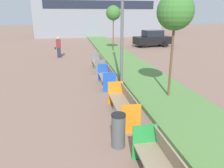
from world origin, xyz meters
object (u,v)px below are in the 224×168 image
at_px(bench_grey_frame, 99,64).
at_px(parked_car_distant, 152,39).
at_px(litter_bin, 118,130).
at_px(bench_blue_frame, 107,79).
at_px(sapling_tree_near, 175,12).
at_px(pedestrian_walking, 59,47).
at_px(sapling_tree_far, 113,13).
at_px(bench_orange_frame, 123,106).

relative_size(bench_grey_frame, parked_car_distant, 0.56).
bearing_deg(litter_bin, bench_blue_frame, 84.11).
relative_size(bench_blue_frame, litter_bin, 2.03).
xyz_separation_m(litter_bin, sapling_tree_near, (2.87, 3.10, 3.11)).
bearing_deg(pedestrian_walking, parked_car_distant, 26.58).
bearing_deg(litter_bin, pedestrian_walking, 99.06).
bearing_deg(bench_grey_frame, sapling_tree_far, 71.71).
bearing_deg(litter_bin, bench_grey_frame, 86.35).
distance_m(bench_blue_frame, bench_grey_frame, 3.47).
bearing_deg(sapling_tree_far, sapling_tree_near, -90.00).
bearing_deg(bench_orange_frame, litter_bin, -107.12).
bearing_deg(sapling_tree_near, litter_bin, -132.84).
height_order(bench_orange_frame, parked_car_distant, parked_car_distant).
relative_size(sapling_tree_near, parked_car_distant, 0.98).
bearing_deg(bench_orange_frame, sapling_tree_near, 28.52).
distance_m(sapling_tree_far, parked_car_distant, 6.72).
height_order(bench_blue_frame, sapling_tree_near, sapling_tree_near).
distance_m(bench_orange_frame, bench_grey_frame, 7.08).
bearing_deg(bench_orange_frame, parked_car_distant, 66.49).
distance_m(bench_grey_frame, sapling_tree_near, 7.05).
relative_size(sapling_tree_near, pedestrian_walking, 2.45).
height_order(bench_grey_frame, pedestrian_walking, pedestrian_walking).
bearing_deg(parked_car_distant, bench_grey_frame, -134.95).
relative_size(bench_blue_frame, sapling_tree_near, 0.46).
bearing_deg(bench_orange_frame, sapling_tree_far, 80.69).
height_order(sapling_tree_near, parked_car_distant, sapling_tree_near).
xyz_separation_m(bench_grey_frame, sapling_tree_near, (2.30, -5.83, 3.22)).
distance_m(sapling_tree_near, sapling_tree_far, 12.80).
bearing_deg(bench_orange_frame, pedestrian_walking, 102.99).
distance_m(bench_orange_frame, bench_blue_frame, 3.61).
relative_size(bench_blue_frame, sapling_tree_far, 0.45).
distance_m(litter_bin, sapling_tree_far, 16.46).
xyz_separation_m(bench_blue_frame, litter_bin, (-0.56, -5.46, 0.12)).
relative_size(litter_bin, sapling_tree_near, 0.22).
distance_m(bench_orange_frame, litter_bin, 1.93).
xyz_separation_m(sapling_tree_far, parked_car_distant, (5.21, 3.22, -2.75)).
bearing_deg(litter_bin, bench_orange_frame, 72.88).
height_order(bench_blue_frame, bench_grey_frame, same).
bearing_deg(bench_grey_frame, parked_car_distant, 53.60).
xyz_separation_m(litter_bin, pedestrian_walking, (-2.23, 13.96, 0.42)).
height_order(bench_blue_frame, litter_bin, litter_bin).
distance_m(bench_grey_frame, pedestrian_walking, 5.78).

